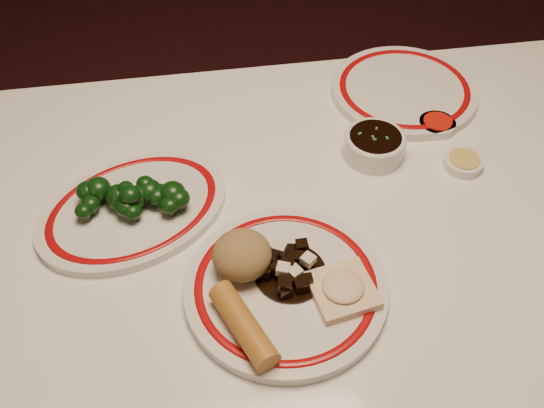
{
  "coord_description": "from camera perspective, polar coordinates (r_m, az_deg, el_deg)",
  "views": [
    {
      "loc": [
        -0.14,
        -0.54,
        1.45
      ],
      "look_at": [
        -0.05,
        0.04,
        0.8
      ],
      "focal_mm": 40.0,
      "sensor_mm": 36.0,
      "label": 1
    }
  ],
  "objects": [
    {
      "name": "spring_roll",
      "position": [
        0.78,
        -2.7,
        -11.3
      ],
      "size": [
        0.08,
        0.13,
        0.03
      ],
      "primitive_type": "cylinder",
      "rotation": [
        1.57,
        0.0,
        0.39
      ],
      "color": "#B57B2C",
      "rests_on": "main_plate"
    },
    {
      "name": "broccoli_pile",
      "position": [
        0.93,
        -13.11,
        0.7
      ],
      "size": [
        0.17,
        0.08,
        0.05
      ],
      "color": "#23471C",
      "rests_on": "broccoli_plate"
    },
    {
      "name": "fried_wonton",
      "position": [
        0.82,
        6.7,
        -7.91
      ],
      "size": [
        0.1,
        0.1,
        0.02
      ],
      "color": "beige",
      "rests_on": "main_plate"
    },
    {
      "name": "stirfry_heap",
      "position": [
        0.83,
        1.64,
        -6.26
      ],
      "size": [
        0.1,
        0.1,
        0.03
      ],
      "color": "black",
      "rests_on": "main_plate"
    },
    {
      "name": "sweet_sour_dish",
      "position": [
        1.11,
        15.26,
        7.19
      ],
      "size": [
        0.06,
        0.06,
        0.02
      ],
      "color": "silver",
      "rests_on": "dining_table"
    },
    {
      "name": "dining_table",
      "position": [
        0.97,
        3.46,
        -6.97
      ],
      "size": [
        1.2,
        0.9,
        0.75
      ],
      "color": "white",
      "rests_on": "ground"
    },
    {
      "name": "soy_bowl",
      "position": [
        1.03,
        9.59,
        5.41
      ],
      "size": [
        0.1,
        0.1,
        0.04
      ],
      "color": "silver",
      "rests_on": "dining_table"
    },
    {
      "name": "rice_mound",
      "position": [
        0.82,
        -2.84,
        -4.8
      ],
      "size": [
        0.08,
        0.08,
        0.06
      ],
      "primitive_type": "ellipsoid",
      "color": "olive",
      "rests_on": "main_plate"
    },
    {
      "name": "main_plate",
      "position": [
        0.84,
        1.29,
        -7.85
      ],
      "size": [
        0.33,
        0.33,
        0.02
      ],
      "color": "silver",
      "rests_on": "dining_table"
    },
    {
      "name": "far_plate",
      "position": [
        1.17,
        12.31,
        10.45
      ],
      "size": [
        0.34,
        0.34,
        0.02
      ],
      "color": "silver",
      "rests_on": "dining_table"
    },
    {
      "name": "mustard_dish",
      "position": [
        1.05,
        17.56,
        3.74
      ],
      "size": [
        0.06,
        0.06,
        0.02
      ],
      "color": "silver",
      "rests_on": "dining_table"
    },
    {
      "name": "broccoli_plate",
      "position": [
        0.95,
        -12.92,
        -0.47
      ],
      "size": [
        0.37,
        0.35,
        0.02
      ],
      "color": "silver",
      "rests_on": "dining_table"
    }
  ]
}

